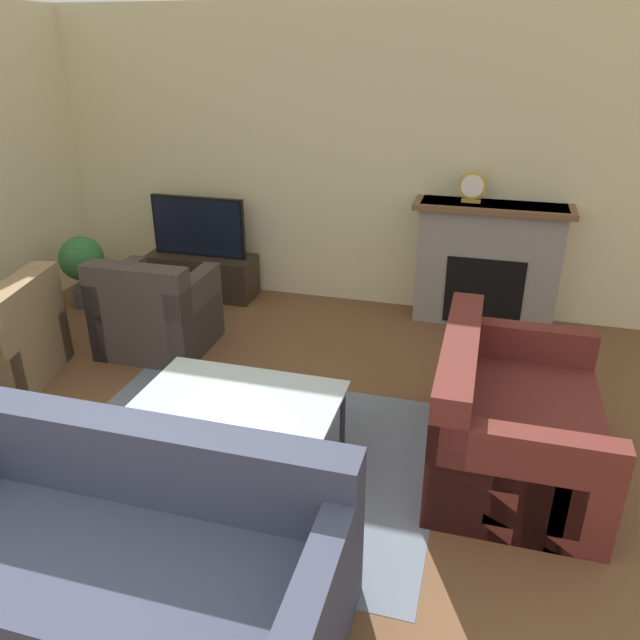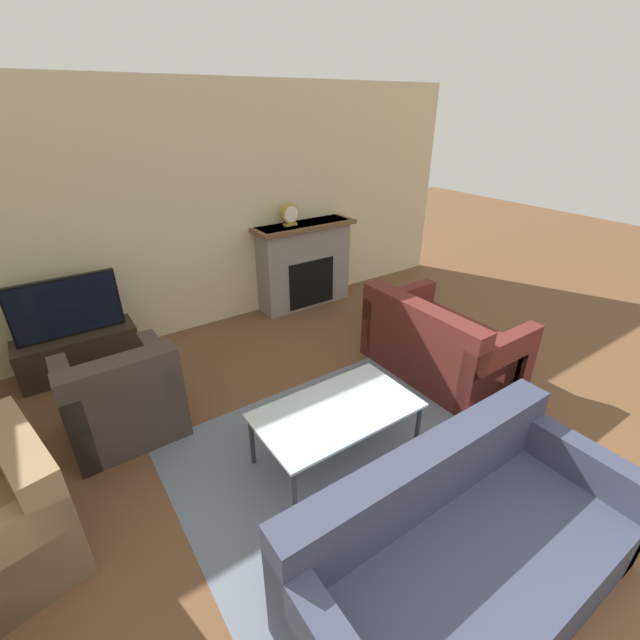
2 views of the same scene
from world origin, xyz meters
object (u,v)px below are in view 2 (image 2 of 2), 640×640
(couch_loveseat, at_px, (439,345))
(armchair_accent, at_px, (123,402))
(tv, at_px, (66,307))
(couch_sectional, at_px, (463,556))
(mantel_clock, at_px, (290,215))
(coffee_table, at_px, (337,413))

(couch_loveseat, xyz_separation_m, armchair_accent, (-2.82, 0.82, 0.01))
(tv, height_order, couch_loveseat, tv)
(couch_sectional, height_order, couch_loveseat, same)
(couch_loveseat, distance_m, armchair_accent, 2.94)
(couch_loveseat, relative_size, mantel_clock, 5.39)
(armchair_accent, relative_size, coffee_table, 0.71)
(couch_loveseat, bearing_deg, couch_sectional, 134.59)
(coffee_table, bearing_deg, couch_sectional, -92.33)
(armchair_accent, distance_m, coffee_table, 1.74)
(coffee_table, bearing_deg, tv, 120.43)
(couch_sectional, xyz_separation_m, couch_loveseat, (1.61, 1.59, 0.00))
(coffee_table, bearing_deg, mantel_clock, 65.68)
(couch_loveseat, bearing_deg, coffee_table, 103.78)
(couch_loveseat, relative_size, armchair_accent, 1.68)
(coffee_table, distance_m, mantel_clock, 2.89)
(tv, bearing_deg, coffee_table, -59.57)
(couch_sectional, relative_size, coffee_table, 1.63)
(tv, bearing_deg, armchair_accent, -82.14)
(tv, bearing_deg, mantel_clock, 2.35)
(tv, relative_size, coffee_table, 0.80)
(couch_sectional, height_order, coffee_table, couch_sectional)
(armchair_accent, height_order, coffee_table, armchair_accent)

